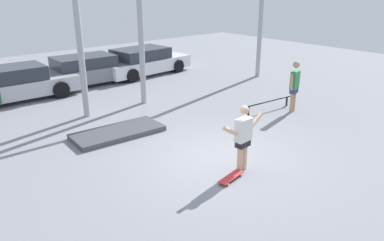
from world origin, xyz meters
name	(u,v)px	position (x,y,z in m)	size (l,w,h in m)	color
ground_plane	(220,158)	(0.00, 0.00, 0.00)	(36.00, 36.00, 0.00)	gray
skateboarder	(243,135)	(-0.05, -0.76, 0.88)	(1.43, 0.24, 1.60)	#DBAD89
skateboard	(231,177)	(-0.58, -0.93, 0.06)	(0.82, 0.36, 0.08)	red
manual_pad	(118,132)	(-1.17, 3.06, 0.07)	(2.61, 1.16, 0.15)	#47474C
grind_rail	(269,103)	(3.88, 1.59, 0.29)	(2.30, 0.25, 0.37)	black
parked_car_silver	(14,84)	(-2.33, 8.61, 0.62)	(4.44, 1.92, 1.27)	#B7BABF
parked_car_grey	(87,70)	(0.82, 9.04, 0.61)	(4.56, 2.02, 1.24)	slate
parked_car_white	(143,62)	(3.68, 9.01, 0.61)	(4.66, 2.29, 1.26)	white
bystander	(294,84)	(4.45, 1.01, 0.97)	(0.73, 0.28, 1.74)	tan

